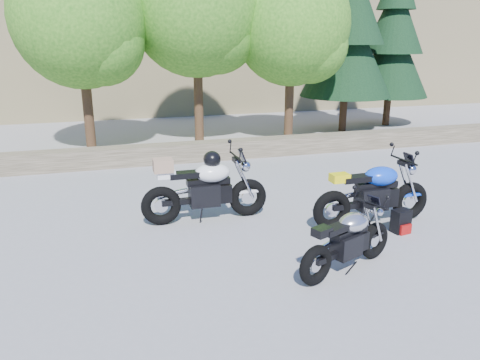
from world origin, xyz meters
The scene contains 11 objects.
ground centered at (0.00, 0.00, 0.00)m, with size 90.00×90.00×0.00m, color gray.
stone_wall centered at (0.00, 5.50, 0.25)m, with size 22.00×0.55×0.50m, color #4D4533.
tree_decid_left centered at (-2.39, 7.14, 3.63)m, with size 3.67×3.67×5.62m.
tree_decid_mid centered at (0.91, 7.54, 4.04)m, with size 4.08×4.08×6.24m.
tree_decid_right centered at (3.71, 6.94, 3.50)m, with size 3.54×3.54×5.41m.
conifer_near centered at (6.20, 8.20, 3.68)m, with size 3.17×3.17×7.06m.
conifer_far centered at (8.40, 8.80, 3.27)m, with size 2.82×2.82×6.27m.
silver_bike centered at (1.10, -1.40, 0.46)m, with size 1.80×0.88×0.95m.
white_bike centered at (-0.44, 1.10, 0.64)m, with size 2.35×0.75×1.30m.
blue_bike centered at (2.41, 0.06, 0.57)m, with size 2.33×0.74×1.17m.
backpack centered at (2.69, -0.42, 0.20)m, with size 0.33×0.30×0.41m.
Camera 1 is at (-2.12, -6.85, 3.24)m, focal length 35.00 mm.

